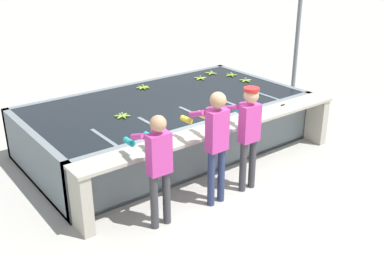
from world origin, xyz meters
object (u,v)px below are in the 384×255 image
(banana_bunch_floating_3, at_px, (246,80))
(banana_bunch_floating_4, at_px, (231,75))
(worker_0, at_px, (158,161))
(banana_bunch_floating_1, at_px, (200,78))
(worker_2, at_px, (248,129))
(knife_0, at_px, (285,104))
(support_post_right, at_px, (297,44))
(banana_bunch_floating_0, at_px, (211,73))
(worker_1, at_px, (216,137))
(banana_bunch_floating_5, at_px, (143,87))
(banana_bunch_floating_2, at_px, (122,116))

(banana_bunch_floating_3, distance_m, banana_bunch_floating_4, 0.51)
(worker_0, xyz_separation_m, banana_bunch_floating_1, (2.96, 2.81, -0.02))
(worker_2, bearing_deg, worker_0, 179.95)
(banana_bunch_floating_3, distance_m, knife_0, 1.61)
(support_post_right, bearing_deg, knife_0, -143.81)
(worker_0, distance_m, support_post_right, 5.27)
(banana_bunch_floating_0, height_order, knife_0, banana_bunch_floating_0)
(worker_2, bearing_deg, worker_1, -178.41)
(knife_0, bearing_deg, worker_1, -164.72)
(banana_bunch_floating_5, xyz_separation_m, support_post_right, (3.26, -1.14, 0.65))
(banana_bunch_floating_4, bearing_deg, knife_0, -104.68)
(worker_0, height_order, banana_bunch_floating_5, worker_0)
(worker_2, xyz_separation_m, banana_bunch_floating_0, (1.76, 2.99, -0.07))
(worker_1, distance_m, banana_bunch_floating_4, 3.75)
(banana_bunch_floating_0, distance_m, banana_bunch_floating_1, 0.48)
(worker_0, relative_size, banana_bunch_floating_3, 5.87)
(banana_bunch_floating_1, xyz_separation_m, banana_bunch_floating_2, (-2.47, -0.99, -0.00))
(worker_1, xyz_separation_m, banana_bunch_floating_0, (2.42, 3.01, -0.11))
(worker_2, distance_m, banana_bunch_floating_2, 2.16)
(banana_bunch_floating_0, height_order, support_post_right, support_post_right)
(banana_bunch_floating_2, bearing_deg, support_post_right, 0.46)
(banana_bunch_floating_5, bearing_deg, banana_bunch_floating_4, -10.93)
(knife_0, bearing_deg, banana_bunch_floating_0, 83.46)
(banana_bunch_floating_5, bearing_deg, banana_bunch_floating_0, -0.14)
(worker_1, height_order, banana_bunch_floating_2, worker_1)
(banana_bunch_floating_0, height_order, banana_bunch_floating_5, same)
(banana_bunch_floating_2, distance_m, banana_bunch_floating_4, 3.26)
(worker_2, height_order, support_post_right, support_post_right)
(worker_1, xyz_separation_m, banana_bunch_floating_5, (0.65, 3.01, -0.11))
(banana_bunch_floating_4, relative_size, banana_bunch_floating_5, 0.98)
(worker_1, height_order, support_post_right, support_post_right)
(banana_bunch_floating_2, relative_size, banana_bunch_floating_3, 1.02)
(banana_bunch_floating_4, bearing_deg, banana_bunch_floating_5, 169.07)
(banana_bunch_floating_0, height_order, banana_bunch_floating_1, same)
(worker_2, relative_size, support_post_right, 0.53)
(support_post_right, bearing_deg, banana_bunch_floating_4, 148.79)
(support_post_right, bearing_deg, banana_bunch_floating_3, 169.34)
(banana_bunch_floating_4, relative_size, knife_0, 0.79)
(worker_2, height_order, knife_0, worker_2)
(worker_1, bearing_deg, banana_bunch_floating_1, 55.04)
(worker_2, xyz_separation_m, support_post_right, (3.25, 1.86, 0.57))
(banana_bunch_floating_0, xyz_separation_m, banana_bunch_floating_1, (-0.44, -0.18, -0.00))
(worker_2, xyz_separation_m, banana_bunch_floating_5, (-0.02, 3.00, -0.07))
(worker_0, distance_m, banana_bunch_floating_5, 3.41)
(banana_bunch_floating_1, bearing_deg, worker_1, -124.96)
(banana_bunch_floating_5, bearing_deg, support_post_right, -19.22)
(worker_2, distance_m, knife_0, 1.59)
(banana_bunch_floating_3, bearing_deg, knife_0, -107.81)
(worker_0, height_order, banana_bunch_floating_2, worker_0)
(banana_bunch_floating_2, bearing_deg, worker_1, -75.08)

